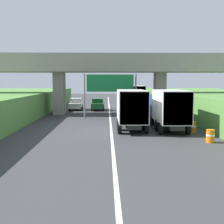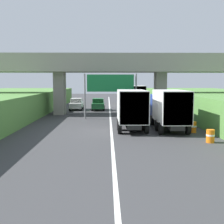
{
  "view_description": "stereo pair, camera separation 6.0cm",
  "coord_description": "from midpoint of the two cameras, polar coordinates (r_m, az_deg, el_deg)",
  "views": [
    {
      "loc": [
        -0.37,
        -0.54,
        4.17
      ],
      "look_at": [
        0.0,
        20.25,
        2.0
      ],
      "focal_mm": 47.04,
      "sensor_mm": 36.0,
      "label": 1
    },
    {
      "loc": [
        -0.31,
        -0.54,
        4.17
      ],
      "look_at": [
        0.0,
        20.25,
        2.0
      ],
      "focal_mm": 47.04,
      "sensor_mm": 36.0,
      "label": 2
    }
  ],
  "objects": [
    {
      "name": "truck_yellow",
      "position": [
        51.28,
        4.79,
        3.43
      ],
      "size": [
        2.44,
        7.3,
        3.44
      ],
      "color": "black",
      "rests_on": "ground"
    },
    {
      "name": "construction_barrel_3",
      "position": [
        21.19,
        18.49,
        -4.44
      ],
      "size": [
        0.57,
        0.57,
        0.9
      ],
      "color": "orange",
      "rests_on": "ground"
    },
    {
      "name": "car_white",
      "position": [
        43.34,
        -7.03,
        1.53
      ],
      "size": [
        1.86,
        4.1,
        1.72
      ],
      "color": "silver",
      "rests_on": "ground"
    },
    {
      "name": "construction_barrel_4",
      "position": [
        24.92,
        15.36,
        -2.82
      ],
      "size": [
        0.57,
        0.57,
        0.9
      ],
      "color": "orange",
      "rests_on": "ground"
    },
    {
      "name": "overpass_bridge",
      "position": [
        37.39,
        -0.5,
        8.23
      ],
      "size": [
        40.0,
        4.8,
        7.54
      ],
      "color": "gray",
      "rests_on": "ground"
    },
    {
      "name": "car_green",
      "position": [
        42.75,
        -2.82,
        1.5
      ],
      "size": [
        1.86,
        4.1,
        1.72
      ],
      "color": "#236B38",
      "rests_on": "ground"
    },
    {
      "name": "overhead_highway_sign",
      "position": [
        32.62,
        -0.42,
        5.11
      ],
      "size": [
        5.88,
        0.18,
        5.04
      ],
      "color": "slate",
      "rests_on": "ground"
    },
    {
      "name": "truck_black",
      "position": [
        25.61,
        3.6,
        0.93
      ],
      "size": [
        2.44,
        7.3,
        3.44
      ],
      "color": "black",
      "rests_on": "ground"
    },
    {
      "name": "lane_centre_stripe",
      "position": [
        30.28,
        -0.36,
        -1.95
      ],
      "size": [
        0.2,
        98.91,
        0.01
      ],
      "primitive_type": "cube",
      "color": "white",
      "rests_on": "ground"
    },
    {
      "name": "truck_blue",
      "position": [
        25.67,
        10.87,
        0.85
      ],
      "size": [
        2.44,
        7.3,
        3.44
      ],
      "color": "black",
      "rests_on": "ground"
    }
  ]
}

